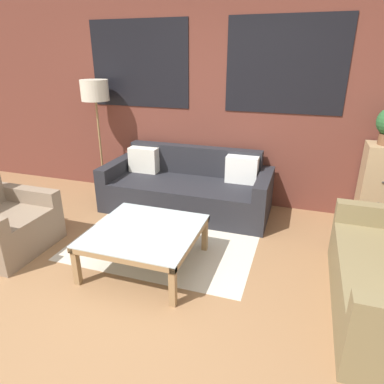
{
  "coord_description": "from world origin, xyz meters",
  "views": [
    {
      "loc": [
        1.25,
        -2.0,
        1.92
      ],
      "look_at": [
        0.18,
        1.23,
        0.55
      ],
      "focal_mm": 32.0,
      "sensor_mm": 36.0,
      "label": 1
    }
  ],
  "objects": [
    {
      "name": "floor_lamp",
      "position": [
        -1.49,
        2.12,
        1.4
      ],
      "size": [
        0.37,
        0.37,
        1.61
      ],
      "color": "olive",
      "rests_on": "ground_plane"
    },
    {
      "name": "drawer_cabinet",
      "position": [
        2.13,
        2.17,
        0.5
      ],
      "size": [
        0.39,
        0.39,
        1.0
      ],
      "color": "tan",
      "rests_on": "ground_plane"
    },
    {
      "name": "couch_dark",
      "position": [
        -0.12,
        1.95,
        0.28
      ],
      "size": [
        2.15,
        0.88,
        0.78
      ],
      "color": "#232328",
      "rests_on": "ground_plane"
    },
    {
      "name": "wall_back_brick",
      "position": [
        0.0,
        2.44,
        1.41
      ],
      "size": [
        8.4,
        0.09,
        2.8
      ],
      "color": "brown",
      "rests_on": "ground_plane"
    },
    {
      "name": "ground_plane",
      "position": [
        0.0,
        0.0,
        0.0
      ],
      "size": [
        16.0,
        16.0,
        0.0
      ],
      "primitive_type": "plane",
      "color": "#8E6642"
    },
    {
      "name": "rug",
      "position": [
        -0.07,
        1.18,
        0.0
      ],
      "size": [
        1.96,
        1.71,
        0.0
      ],
      "color": "beige",
      "rests_on": "ground_plane"
    },
    {
      "name": "coffee_table",
      "position": [
        -0.07,
        0.57,
        0.34
      ],
      "size": [
        0.99,
        0.99,
        0.39
      ],
      "color": "silver",
      "rests_on": "ground_plane"
    },
    {
      "name": "armchair_corner",
      "position": [
        -1.63,
        0.39,
        0.28
      ],
      "size": [
        0.8,
        0.85,
        0.84
      ],
      "color": "#84705B",
      "rests_on": "ground_plane"
    }
  ]
}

